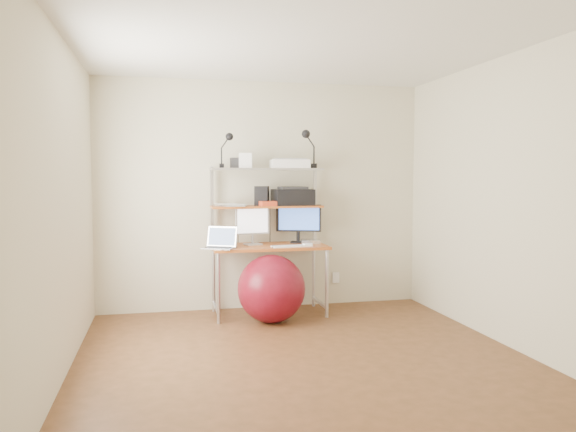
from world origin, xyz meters
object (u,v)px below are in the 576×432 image
monitor_black (299,220)px  laptop (221,244)px  printer (293,197)px  exercise_ball (271,289)px  monitor_silver (253,223)px

monitor_black → laptop: monitor_black is taller
monitor_black → printer: (-0.07, -0.01, 0.26)m
monitor_black → laptop: (-0.88, -0.29, -0.20)m
exercise_ball → laptop: bearing=159.4°
monitor_black → exercise_ball: 0.89m
laptop → printer: (0.81, 0.28, 0.46)m
printer → laptop: bearing=-164.7°
monitor_silver → exercise_ball: size_ratio=0.63×
monitor_black → exercise_ball: monitor_black is taller
monitor_black → laptop: size_ratio=1.26×
laptop → exercise_ball: laptop is taller
monitor_silver → exercise_ball: monitor_silver is taller
laptop → printer: bearing=46.4°
monitor_silver → printer: 0.53m
monitor_silver → laptop: monitor_silver is taller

